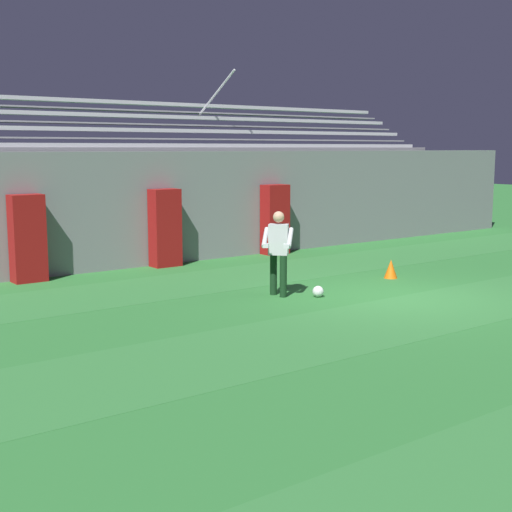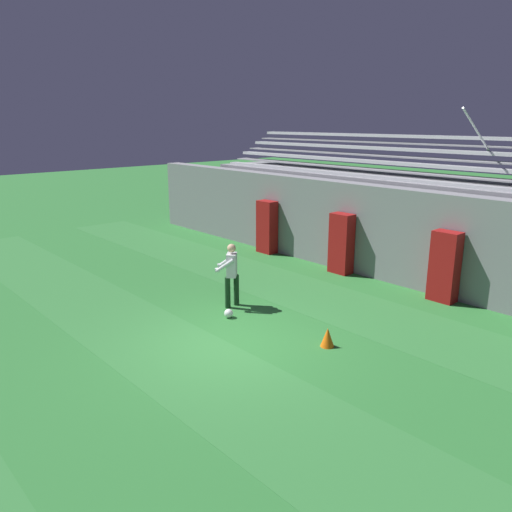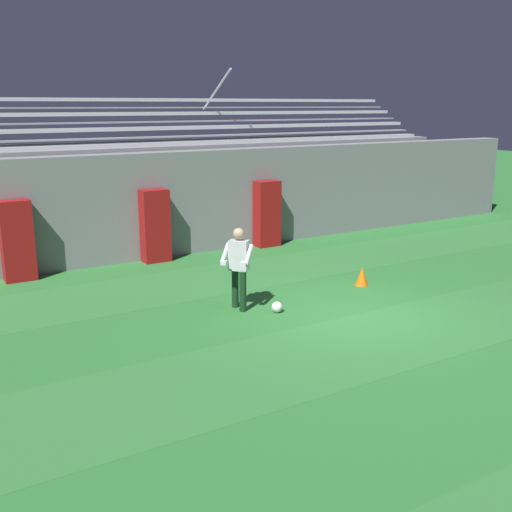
{
  "view_description": "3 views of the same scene",
  "coord_description": "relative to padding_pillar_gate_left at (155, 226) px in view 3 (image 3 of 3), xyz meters",
  "views": [
    {
      "loc": [
        -10.35,
        -9.21,
        2.88
      ],
      "look_at": [
        -1.75,
        2.21,
        0.71
      ],
      "focal_mm": 50.0,
      "sensor_mm": 36.0,
      "label": 1
    },
    {
      "loc": [
        7.73,
        -6.2,
        4.68
      ],
      "look_at": [
        -1.94,
        2.54,
        1.12
      ],
      "focal_mm": 35.0,
      "sensor_mm": 36.0,
      "label": 2
    },
    {
      "loc": [
        -7.34,
        -8.48,
        4.01
      ],
      "look_at": [
        -0.89,
        2.23,
        0.84
      ],
      "focal_mm": 42.0,
      "sensor_mm": 36.0,
      "label": 3
    }
  ],
  "objects": [
    {
      "name": "ground_plane",
      "position": [
        1.72,
        -5.95,
        -0.95
      ],
      "size": [
        80.0,
        80.0,
        0.0
      ],
      "primitive_type": "plane",
      "color": "#2D7533"
    },
    {
      "name": "turf_stripe_mid",
      "position": [
        1.72,
        -7.12,
        -0.95
      ],
      "size": [
        28.0,
        2.42,
        0.01
      ],
      "primitive_type": "cube",
      "color": "#337A38",
      "rests_on": "ground"
    },
    {
      "name": "turf_stripe_far",
      "position": [
        1.72,
        -2.28,
        -0.95
      ],
      "size": [
        28.0,
        2.42,
        0.01
      ],
      "primitive_type": "cube",
      "color": "#337A38",
      "rests_on": "ground"
    },
    {
      "name": "back_wall",
      "position": [
        1.72,
        0.55,
        0.45
      ],
      "size": [
        24.0,
        0.6,
        2.8
      ],
      "primitive_type": "cube",
      "color": "gray",
      "rests_on": "ground"
    },
    {
      "name": "padding_pillar_gate_left",
      "position": [
        0.0,
        0.0,
        0.0
      ],
      "size": [
        0.71,
        0.44,
        1.9
      ],
      "primitive_type": "cube",
      "color": "maroon",
      "rests_on": "ground"
    },
    {
      "name": "padding_pillar_gate_right",
      "position": [
        3.44,
        0.0,
        0.0
      ],
      "size": [
        0.71,
        0.44,
        1.9
      ],
      "primitive_type": "cube",
      "color": "maroon",
      "rests_on": "ground"
    },
    {
      "name": "padding_pillar_far_left",
      "position": [
        -3.4,
        0.0,
        0.0
      ],
      "size": [
        0.71,
        0.44,
        1.9
      ],
      "primitive_type": "cube",
      "color": "maroon",
      "rests_on": "ground"
    },
    {
      "name": "bleacher_stand",
      "position": [
        1.72,
        2.54,
        0.55
      ],
      "size": [
        18.0,
        3.35,
        5.03
      ],
      "color": "gray",
      "rests_on": "ground"
    },
    {
      "name": "goalkeeper",
      "position": [
        -0.02,
        -4.45,
        0.01
      ],
      "size": [
        0.74,
        0.74,
        1.67
      ],
      "color": "#143319",
      "rests_on": "ground"
    },
    {
      "name": "soccer_ball",
      "position": [
        0.54,
        -5.0,
        -0.84
      ],
      "size": [
        0.22,
        0.22,
        0.22
      ],
      "primitive_type": "sphere",
      "color": "white",
      "rests_on": "ground"
    },
    {
      "name": "traffic_cone",
      "position": [
        3.21,
        -4.45,
        -0.74
      ],
      "size": [
        0.3,
        0.3,
        0.42
      ],
      "primitive_type": "cone",
      "color": "orange",
      "rests_on": "ground"
    }
  ]
}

